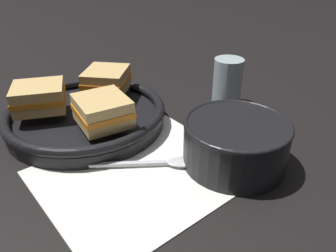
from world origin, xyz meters
TOP-DOWN VIEW (x-y plane):
  - ground_plane at (0.00, 0.00)m, footprint 4.00×4.00m
  - napkin at (-0.08, -0.03)m, footprint 0.33×0.30m
  - soup_bowl at (0.05, -0.08)m, footprint 0.16×0.16m
  - spoon at (-0.04, -0.04)m, footprint 0.17×0.10m
  - skillet at (-0.11, 0.16)m, footprint 0.30×0.30m
  - sandwich_near_left at (-0.05, 0.20)m, footprint 0.12×0.12m
  - sandwich_near_right at (-0.18, 0.19)m, footprint 0.11×0.10m
  - sandwich_far_left at (-0.10, 0.08)m, footprint 0.08×0.09m
  - drinking_glass at (0.18, 0.10)m, footprint 0.06×0.06m

SIDE VIEW (x-z plane):
  - ground_plane at x=0.00m, z-range 0.00..0.00m
  - napkin at x=-0.08m, z-range 0.00..0.00m
  - spoon at x=-0.04m, z-range 0.00..0.01m
  - skillet at x=-0.11m, z-range 0.00..0.04m
  - soup_bowl at x=0.05m, z-range 0.00..0.08m
  - drinking_glass at x=0.18m, z-range 0.00..0.10m
  - sandwich_near_left at x=-0.05m, z-range 0.04..0.09m
  - sandwich_near_right at x=-0.18m, z-range 0.04..0.09m
  - sandwich_far_left at x=-0.10m, z-range 0.04..0.09m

